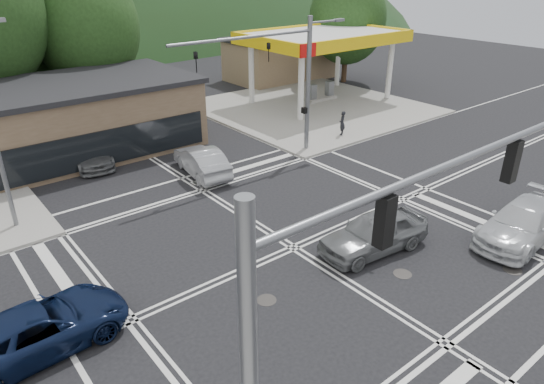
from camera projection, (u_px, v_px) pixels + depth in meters
ground at (294, 248)px, 20.07m from camera, size 120.00×120.00×0.00m
sidewalk_ne at (311, 107)px, 39.07m from camera, size 16.00×16.00×0.15m
gas_station_canopy at (323, 40)px, 38.75m from camera, size 12.32×8.34×5.75m
convenience_store at (280, 59)px, 48.14m from camera, size 10.00×6.00×3.80m
tree_n_c at (86, 27)px, 34.71m from camera, size 7.60×7.60×10.87m
tree_n_e at (24, 15)px, 35.54m from camera, size 8.40×8.40×11.98m
tree_ne at (347, 19)px, 45.19m from camera, size 7.20×7.20×9.99m
signal_mast_ne at (292, 71)px, 27.58m from camera, size 11.65×0.30×8.00m
signal_mast_sw at (332, 316)px, 8.48m from camera, size 9.14×0.28×8.00m
car_blue_west at (40, 328)px, 14.59m from camera, size 5.41×2.73×1.47m
car_grey_center at (374, 232)px, 19.58m from camera, size 5.01×2.51×1.64m
car_silver_east at (523, 222)px, 20.38m from camera, size 5.65×2.58×1.60m
car_queue_a at (202, 161)px, 26.68m from camera, size 2.34×4.92×1.56m
car_queue_b at (122, 117)px, 33.95m from camera, size 2.78×5.20×1.68m
car_northbound at (89, 152)px, 28.08m from camera, size 2.65×5.12×1.42m
pedestrian at (342, 123)px, 32.38m from camera, size 0.70×0.66×1.60m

